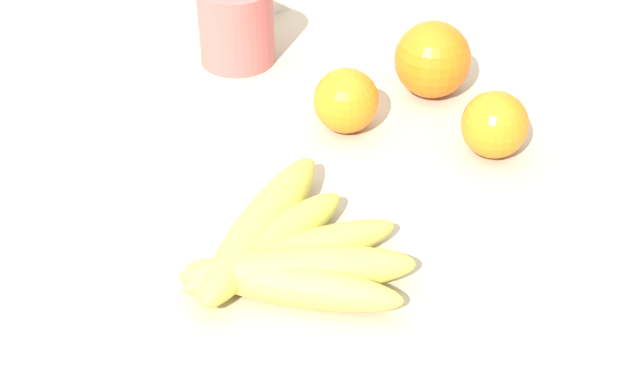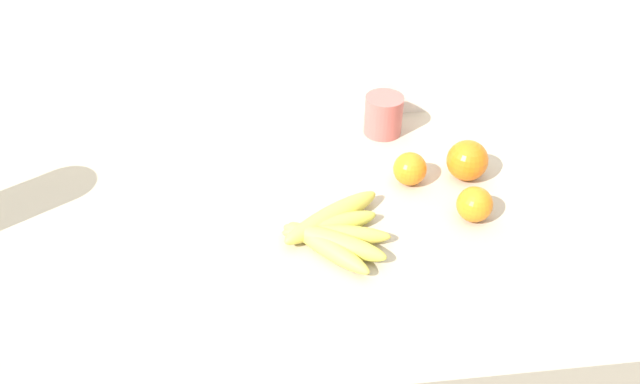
# 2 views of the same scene
# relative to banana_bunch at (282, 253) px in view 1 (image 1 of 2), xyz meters

# --- Properties ---
(wall_back) EXTENTS (2.32, 0.06, 1.30)m
(wall_back) POSITION_rel_banana_bunch_xyz_m (0.10, 0.44, -0.29)
(wall_back) COLOR silver
(wall_back) RESTS_ON ground
(banana_bunch) EXTENTS (0.20, 0.23, 0.04)m
(banana_bunch) POSITION_rel_banana_bunch_xyz_m (0.00, 0.00, 0.00)
(banana_bunch) COLOR #DBC34C
(banana_bunch) RESTS_ON counter
(orange_right) EXTENTS (0.07, 0.07, 0.07)m
(orange_right) POSITION_rel_banana_bunch_xyz_m (0.17, 0.15, 0.01)
(orange_right) COLOR orange
(orange_right) RESTS_ON counter
(orange_back_left) EXTENTS (0.07, 0.07, 0.07)m
(orange_back_left) POSITION_rel_banana_bunch_xyz_m (0.26, 0.03, 0.01)
(orange_back_left) COLOR orange
(orange_back_left) RESTS_ON counter
(orange_back_right) EXTENTS (0.08, 0.08, 0.08)m
(orange_back_right) POSITION_rel_banana_bunch_xyz_m (0.29, 0.15, 0.02)
(orange_back_right) COLOR orange
(orange_back_right) RESTS_ON counter
(mug) EXTENTS (0.08, 0.08, 0.09)m
(mug) POSITION_rel_banana_bunch_xyz_m (0.16, 0.33, 0.03)
(mug) COLOR #BF5B56
(mug) RESTS_ON counter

